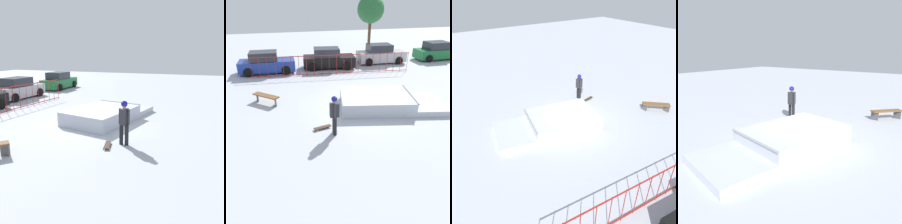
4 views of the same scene
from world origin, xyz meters
TOP-DOWN VIEW (x-y plane):
  - ground_plane at (0.00, 0.00)m, footprint 60.00×60.00m
  - skate_ramp at (1.32, -0.22)m, footprint 5.83×3.68m
  - skater at (-1.86, -2.16)m, footprint 0.39×0.44m
  - skateboard at (-2.29, -1.64)m, footprint 0.82×0.40m
  - park_bench at (-4.73, 1.81)m, footprint 1.45×1.38m

SIDE VIEW (x-z plane):
  - ground_plane at x=0.00m, z-range 0.00..0.00m
  - skateboard at x=-2.29m, z-range 0.03..0.12m
  - skate_ramp at x=1.32m, z-range -0.05..0.69m
  - park_bench at x=-4.73m, z-range 0.12..0.60m
  - skater at x=-1.86m, z-range 0.14..1.87m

